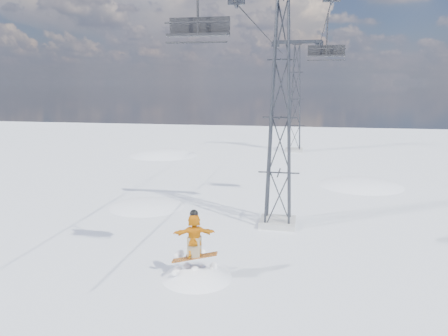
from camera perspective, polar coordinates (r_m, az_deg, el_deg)
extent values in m
plane|color=white|center=(15.43, 1.75, -16.59)|extent=(120.00, 120.00, 0.00)
sphere|color=white|center=(29.24, -9.48, -19.54)|extent=(16.00, 16.00, 16.00)
sphere|color=white|center=(35.85, 16.51, -17.13)|extent=(20.00, 20.00, 20.00)
sphere|color=white|center=(47.23, -7.51, -10.87)|extent=(22.00, 22.00, 22.00)
cube|color=#999999|center=(22.66, 7.01, -7.05)|extent=(1.80, 1.80, 0.30)
cube|color=#999999|center=(47.05, 9.12, 2.34)|extent=(1.80, 1.80, 0.30)
cube|color=#2C2E33|center=(46.70, 9.55, 15.93)|extent=(5.00, 0.35, 0.35)
cube|color=#2C2E33|center=(46.80, 6.75, 15.75)|extent=(0.80, 0.25, 0.50)
cube|color=#2C2E33|center=(46.67, 12.35, 15.59)|extent=(0.80, 0.25, 0.50)
cylinder|color=black|center=(33.40, 4.95, 17.36)|extent=(0.06, 51.00, 0.06)
cylinder|color=black|center=(33.22, 12.87, 17.17)|extent=(0.06, 51.00, 0.06)
sphere|color=white|center=(17.66, -3.48, -19.27)|extent=(4.40, 4.40, 4.40)
cube|color=orange|center=(16.20, -3.86, -11.56)|extent=(1.68, 0.47, 0.42)
imported|color=orange|center=(15.90, -3.90, -8.77)|extent=(1.59, 0.91, 1.64)
cube|color=#806F4F|center=(16.05, -3.88, -10.26)|extent=(0.54, 0.47, 0.75)
sphere|color=black|center=(15.65, -3.94, -6.02)|extent=(0.31, 0.31, 0.31)
cube|color=black|center=(14.53, -3.42, 16.96)|extent=(1.99, 0.45, 0.08)
cube|color=black|center=(14.77, -3.21, 18.03)|extent=(1.99, 0.06, 0.55)
cylinder|color=black|center=(14.26, -3.66, 16.06)|extent=(1.99, 0.06, 0.06)
cylinder|color=black|center=(14.28, -3.74, 18.47)|extent=(1.99, 0.05, 0.05)
cylinder|color=black|center=(25.43, 13.32, 16.59)|extent=(0.08, 0.08, 2.22)
cube|color=black|center=(25.35, 13.21, 14.10)|extent=(2.02, 0.45, 0.08)
cube|color=black|center=(25.59, 13.22, 14.75)|extent=(2.02, 0.06, 0.55)
cylinder|color=black|center=(25.08, 13.20, 13.56)|extent=(2.02, 0.06, 0.06)
cylinder|color=black|center=(25.07, 13.27, 14.94)|extent=(2.02, 0.05, 0.05)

